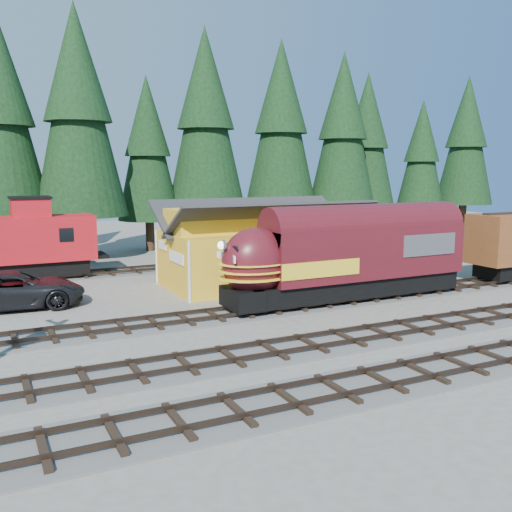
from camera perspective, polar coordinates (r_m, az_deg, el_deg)
name	(u,v)px	position (r m, az deg, el deg)	size (l,w,h in m)	color
ground	(364,323)	(27.51, 10.78, -6.57)	(120.00, 120.00, 0.00)	#6B665B
track_siding	(457,287)	(36.94, 19.45, -2.91)	(68.00, 3.20, 0.33)	#4C4947
track_spur	(80,276)	(40.18, -17.18, -1.90)	(32.00, 3.20, 0.33)	#4C4947
depot	(263,237)	(35.72, 0.70, 1.92)	(12.80, 7.00, 5.30)	gold
conifer_backdrop	(222,130)	(51.11, -3.38, 12.46)	(77.95, 20.65, 17.26)	black
locomotive	(341,259)	(30.99, 8.51, -0.34)	(14.67, 2.92, 3.99)	black
caboose	(17,243)	(39.41, -22.77, 1.20)	(9.63, 2.79, 5.01)	black
pickup_truck_a	(14,290)	(32.10, -23.03, -3.14)	(3.23, 7.01, 1.95)	black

